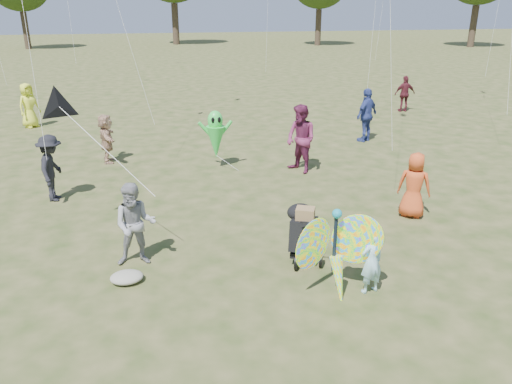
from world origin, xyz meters
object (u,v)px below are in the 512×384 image
Objects in this scene: crowd_d at (107,138)px; butterfly_kite at (337,253)px; crowd_b at (52,168)px; crowd_g at (29,106)px; crowd_c at (367,115)px; jogging_stroller at (303,229)px; crowd_e at (301,139)px; crowd_a at (414,185)px; adult_man at (135,225)px; alien_kite at (216,137)px; child_girl at (372,262)px; crowd_h at (405,94)px.

butterfly_kite reaches higher than crowd_d.
crowd_g reaches higher than crowd_b.
crowd_c is 9.29m from jogging_stroller.
crowd_c is 1.08× the size of crowd_g.
crowd_e is 1.11× the size of butterfly_kite.
crowd_b is 0.89× the size of crowd_c.
crowd_d is (-8.83, -0.61, -0.19)m from crowd_c.
crowd_e reaches higher than crowd_a.
crowd_b reaches higher than adult_man.
adult_man is at bearing 10.23° from crowd_c.
jogging_stroller is 6.02m from alien_kite.
jogging_stroller is (7.21, -12.78, -0.25)m from crowd_g.
crowd_e is 1.72× the size of jogging_stroller.
child_girl is 1.01× the size of jogging_stroller.
adult_man is 0.93× the size of crowd_g.
butterfly_kite is (3.23, -1.85, -0.01)m from adult_man.
butterfly_kite reaches higher than crowd_a.
crowd_c reaches higher than jogging_stroller.
crowd_g is 0.98× the size of butterfly_kite.
crowd_d is 3.46m from alien_kite.
crowd_a is 4.05m from butterfly_kite.
crowd_a reaches higher than crowd_d.
crowd_e is at bearing 97.83° from jogging_stroller.
crowd_b is 16.03m from crowd_h.
adult_man is 0.91× the size of butterfly_kite.
jogging_stroller is (3.09, -0.48, -0.19)m from adult_man.
crowd_e is at bearing -20.56° from alien_kite.
crowd_h is (15.94, -0.39, -0.07)m from crowd_g.
crowd_h is at bearing -53.68° from crowd_b.
crowd_c is 1.25× the size of crowd_d.
adult_man reaches higher than jogging_stroller.
crowd_g is at bearing -72.72° from child_girl.
alien_kite reaches higher than crowd_a.
adult_man is at bearing -116.58° from crowd_g.
alien_kite is at bearing -136.42° from crowd_e.
crowd_b is 0.96× the size of crowd_g.
child_girl is 0.77× the size of crowd_d.
crowd_e reaches higher than crowd_h.
crowd_h is at bearing 34.03° from alien_kite.
butterfly_kite is at bearing -14.75° from child_girl.
child_girl is at bearing -128.13° from crowd_b.
crowd_d is 8.32m from jogging_stroller.
adult_man is 6.24m from crowd_a.
crowd_e reaches higher than jogging_stroller.
crowd_g reaches higher than crowd_h.
crowd_g reaches higher than adult_man.
crowd_c is at bearing 47.71° from adult_man.
crowd_g is 15.95m from crowd_h.
crowd_b is at bearing -158.92° from alien_kite.
crowd_a is 0.81× the size of crowd_c.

